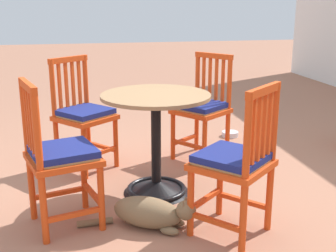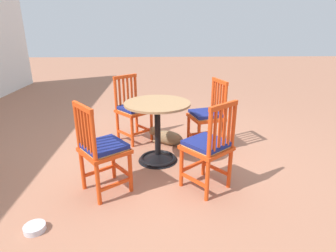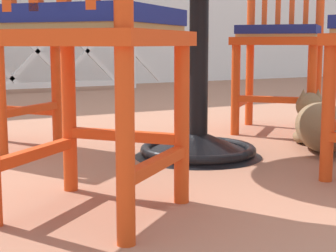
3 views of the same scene
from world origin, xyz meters
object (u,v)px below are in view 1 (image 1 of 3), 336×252
orange_chair_near_fence (202,109)px  orange_chair_by_planter (235,163)px  tabby_cat (153,213)px  orange_chair_tucked_in (60,157)px  orange_chair_at_corner (83,116)px  cafe_table (156,155)px  pet_water_bowl (230,134)px

orange_chair_near_fence → orange_chair_by_planter: bearing=-7.8°
orange_chair_near_fence → tabby_cat: bearing=-29.0°
tabby_cat → orange_chair_tucked_in: bearing=-105.4°
orange_chair_at_corner → orange_chair_tucked_in: 0.99m
orange_chair_tucked_in → orange_chair_near_fence: bearing=130.5°
cafe_table → pet_water_bowl: size_ratio=4.47×
orange_chair_by_planter → pet_water_bowl: (-1.88, 0.65, -0.42)m
cafe_table → orange_chair_at_corner: bearing=-141.8°
cafe_table → orange_chair_tucked_in: bearing=-61.2°
cafe_table → orange_chair_tucked_in: (0.36, -0.65, 0.16)m
cafe_table → tabby_cat: size_ratio=1.07×
tabby_cat → pet_water_bowl: 2.04m
orange_chair_at_corner → tabby_cat: orange_chair_at_corner is taller
orange_chair_at_corner → tabby_cat: 1.24m
orange_chair_at_corner → pet_water_bowl: (-0.59, 1.48, -0.42)m
pet_water_bowl → orange_chair_at_corner: bearing=-68.4°
tabby_cat → orange_chair_at_corner: bearing=-161.6°
orange_chair_at_corner → tabby_cat: (1.13, 0.37, -0.35)m
orange_chair_at_corner → orange_chair_tucked_in: same height
orange_chair_tucked_in → pet_water_bowl: bearing=133.6°
orange_chair_near_fence → orange_chair_at_corner: 1.01m
orange_chair_by_planter → pet_water_bowl: bearing=160.9°
cafe_table → tabby_cat: 0.55m
cafe_table → orange_chair_near_fence: 0.85m
orange_chair_near_fence → tabby_cat: 1.36m
orange_chair_near_fence → orange_chair_tucked_in: same height
cafe_table → pet_water_bowl: bearing=140.6°
pet_water_bowl → cafe_table: bearing=-39.4°
cafe_table → orange_chair_at_corner: (-0.62, -0.49, 0.16)m
orange_chair_near_fence → tabby_cat: (1.15, -0.64, -0.35)m
orange_chair_tucked_in → orange_chair_by_planter: bearing=72.5°
orange_chair_at_corner → pet_water_bowl: bearing=111.6°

